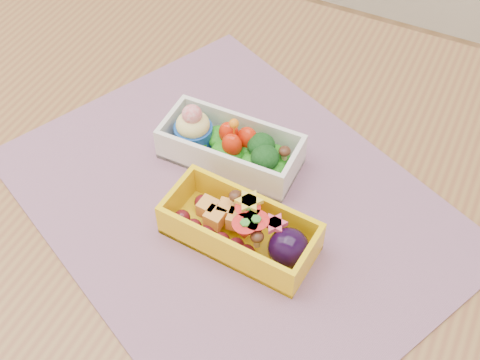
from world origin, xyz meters
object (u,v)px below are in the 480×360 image
at_px(placemat, 232,202).
at_px(bento_white, 230,146).
at_px(bento_yellow, 243,229).
at_px(table, 246,247).

bearing_deg(placemat, bento_white, 118.95).
bearing_deg(bento_white, bento_yellow, -57.57).
distance_m(bento_white, bento_yellow, 0.12).
distance_m(placemat, bento_white, 0.07).
distance_m(table, bento_yellow, 0.14).
height_order(placemat, bento_white, bento_white).
relative_size(placemat, bento_white, 3.00).
height_order(table, bento_yellow, bento_yellow).
relative_size(bento_white, bento_yellow, 0.98).
xyz_separation_m(table, bento_yellow, (0.02, -0.06, 0.13)).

